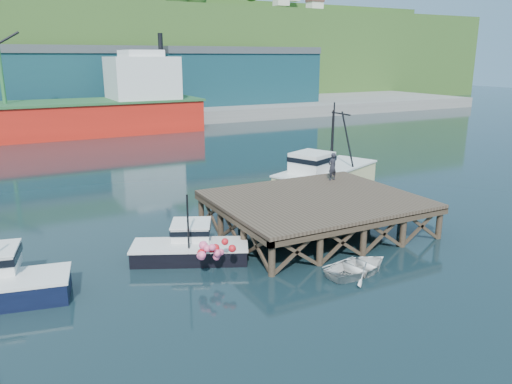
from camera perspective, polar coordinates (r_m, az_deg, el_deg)
ground at (r=29.00m, az=-2.43°, el=-6.02°), size 300.00×300.00×0.00m
wharf at (r=30.84m, az=6.96°, el=-1.01°), size 12.00×10.00×2.62m
far_quay at (r=95.66m, az=-20.86°, el=8.54°), size 160.00×40.00×2.00m
warehouse_mid at (r=90.31m, az=-20.77°, el=11.72°), size 28.00×16.00×9.00m
warehouse_right at (r=98.70m, az=-2.85°, el=12.88°), size 30.00×16.00×9.00m
cargo_ship at (r=72.91m, az=-25.41°, el=8.11°), size 55.50×10.00×13.75m
hillside at (r=125.02m, az=-23.13°, el=14.28°), size 220.00×50.00×22.00m
boat_black at (r=27.09m, az=-7.48°, el=-6.14°), size 6.52×5.44×3.79m
trawler at (r=40.92m, az=7.85°, el=2.29°), size 11.10×7.56×7.01m
dinghy at (r=25.64m, az=11.62°, el=-8.35°), size 4.04×3.11×0.77m
dockworker at (r=35.18m, az=8.72°, el=2.89°), size 0.78×0.58×1.94m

